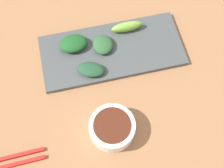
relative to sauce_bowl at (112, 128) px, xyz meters
The scene contains 7 objects.
tabletop 0.12m from the sauce_bowl, 10.69° to the right, with size 2.10×2.10×0.02m, color #996C47.
sauce_bowl is the anchor object (origin of this frame).
serving_plate 0.22m from the sauce_bowl, 12.69° to the right, with size 0.16×0.37×0.01m, color #444C4E.
broccoli_leafy_0 0.23m from the sauce_bowl, ahead, with size 0.06×0.05×0.02m, color #2A5A32.
broccoli_stalk_1 0.28m from the sauce_bowl, 20.97° to the right, with size 0.02×0.09×0.03m, color #76B73F.
broccoli_leafy_2 0.16m from the sauce_bowl, ahead, with size 0.04×0.07×0.02m, color #214C30.
broccoli_leafy_3 0.25m from the sauce_bowl, 11.26° to the left, with size 0.05×0.07×0.03m, color #1A5423.
Camera 1 is at (-0.30, 0.07, 0.72)m, focal length 49.00 mm.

